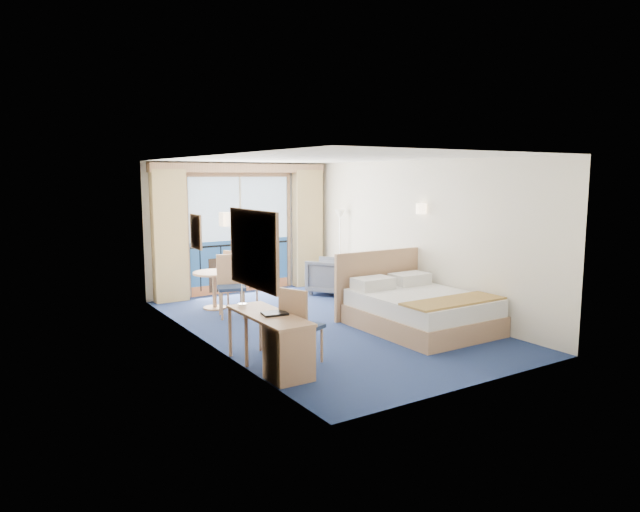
{
  "coord_description": "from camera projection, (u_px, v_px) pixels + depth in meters",
  "views": [
    {
      "loc": [
        -4.93,
        -7.67,
        2.42
      ],
      "look_at": [
        0.05,
        0.2,
        1.11
      ],
      "focal_mm": 32.0,
      "sensor_mm": 36.0,
      "label": 1
    }
  ],
  "objects": [
    {
      "name": "phone",
      "position": [
        396.0,
        279.0,
        10.54
      ],
      "size": [
        0.17,
        0.14,
        0.07
      ],
      "primitive_type": "cube",
      "rotation": [
        0.0,
        0.0,
        0.04
      ],
      "color": "silver",
      "rests_on": "nightstand"
    },
    {
      "name": "sconce_left",
      "position": [
        226.0,
        219.0,
        7.58
      ],
      "size": [
        0.18,
        0.18,
        0.18
      ],
      "primitive_type": "cylinder",
      "color": "#FFDDB2",
      "rests_on": "room_walls"
    },
    {
      "name": "curtain_right",
      "position": [
        308.0,
        228.0,
        12.58
      ],
      "size": [
        0.65,
        0.22,
        2.55
      ],
      "primitive_type": "cube",
      "color": "tan",
      "rests_on": "room_walls"
    },
    {
      "name": "mirror",
      "position": [
        253.0,
        249.0,
        6.85
      ],
      "size": [
        0.05,
        1.25,
        0.95
      ],
      "color": "tan",
      "rests_on": "room_walls"
    },
    {
      "name": "desk_lamp",
      "position": [
        242.0,
        283.0,
        7.54
      ],
      "size": [
        0.11,
        0.11,
        0.42
      ],
      "color": "silver",
      "rests_on": "desk"
    },
    {
      "name": "room_walls",
      "position": [
        324.0,
        217.0,
        9.12
      ],
      "size": [
        4.04,
        6.54,
        2.72
      ],
      "color": "white",
      "rests_on": "ground"
    },
    {
      "name": "floor_lamp",
      "position": [
        340.0,
        229.0,
        12.0
      ],
      "size": [
        0.24,
        0.24,
        1.72
      ],
      "color": "silver",
      "rests_on": "ground"
    },
    {
      "name": "wall_print",
      "position": [
        196.0,
        232.0,
        8.47
      ],
      "size": [
        0.04,
        0.42,
        0.52
      ],
      "color": "tan",
      "rests_on": "room_walls"
    },
    {
      "name": "balcony_door",
      "position": [
        240.0,
        238.0,
        11.89
      ],
      "size": [
        2.36,
        0.03,
        2.52
      ],
      "color": "navy",
      "rests_on": "room_walls"
    },
    {
      "name": "sconce_right",
      "position": [
        421.0,
        209.0,
        10.01
      ],
      "size": [
        0.18,
        0.18,
        0.18
      ],
      "primitive_type": "cylinder",
      "color": "#FFDDB2",
      "rests_on": "room_walls"
    },
    {
      "name": "floor",
      "position": [
        324.0,
        324.0,
        9.37
      ],
      "size": [
        6.5,
        6.5,
        0.0
      ],
      "primitive_type": "plane",
      "color": "navy",
      "rests_on": "ground"
    },
    {
      "name": "desk_chair",
      "position": [
        299.0,
        322.0,
        7.29
      ],
      "size": [
        0.58,
        0.58,
        1.02
      ],
      "rotation": [
        0.0,
        0.0,
        1.97
      ],
      "color": "#1F2C48",
      "rests_on": "ground"
    },
    {
      "name": "bed",
      "position": [
        418.0,
        309.0,
        9.09
      ],
      "size": [
        1.83,
        2.17,
        1.15
      ],
      "color": "tan",
      "rests_on": "ground"
    },
    {
      "name": "desk",
      "position": [
        284.0,
        346.0,
        6.87
      ],
      "size": [
        0.51,
        1.49,
        0.7
      ],
      "color": "tan",
      "rests_on": "ground"
    },
    {
      "name": "table_chair_b",
      "position": [
        231.0,
        282.0,
        9.89
      ],
      "size": [
        0.58,
        0.58,
        1.07
      ],
      "rotation": [
        0.0,
        0.0,
        -0.3
      ],
      "color": "#1F2C48",
      "rests_on": "ground"
    },
    {
      "name": "nightstand",
      "position": [
        395.0,
        294.0,
        10.58
      ],
      "size": [
        0.37,
        0.35,
        0.49
      ],
      "primitive_type": "cube",
      "color": "tan",
      "rests_on": "ground"
    },
    {
      "name": "pelmet",
      "position": [
        242.0,
        168.0,
        11.6
      ],
      "size": [
        3.8,
        0.25,
        0.18
      ],
      "primitive_type": "cube",
      "color": "tan",
      "rests_on": "room_walls"
    },
    {
      "name": "curtain_left",
      "position": [
        170.0,
        236.0,
        10.93
      ],
      "size": [
        0.65,
        0.22,
        2.55
      ],
      "primitive_type": "cube",
      "color": "tan",
      "rests_on": "room_walls"
    },
    {
      "name": "armchair",
      "position": [
        330.0,
        276.0,
        11.78
      ],
      "size": [
        1.11,
        1.12,
        0.74
      ],
      "primitive_type": "imported",
      "rotation": [
        0.0,
        0.0,
        3.75
      ],
      "color": "#474F57",
      "rests_on": "ground"
    },
    {
      "name": "folder",
      "position": [
        275.0,
        314.0,
        7.13
      ],
      "size": [
        0.34,
        0.27,
        0.03
      ],
      "primitive_type": "cube",
      "rotation": [
        0.0,
        0.0,
        -0.15
      ],
      "color": "black",
      "rests_on": "desk"
    },
    {
      "name": "round_table",
      "position": [
        214.0,
        281.0,
        10.43
      ],
      "size": [
        0.76,
        0.76,
        0.68
      ],
      "color": "tan",
      "rests_on": "ground"
    },
    {
      "name": "table_chair_a",
      "position": [
        238.0,
        276.0,
        10.38
      ],
      "size": [
        0.59,
        0.59,
        1.08
      ],
      "rotation": [
        0.0,
        0.0,
        1.88
      ],
      "color": "#1F2C48",
      "rests_on": "ground"
    }
  ]
}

